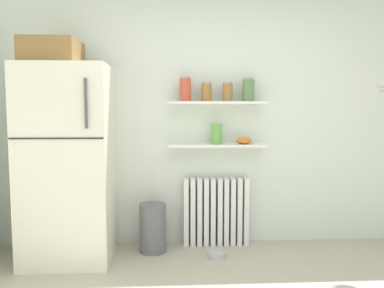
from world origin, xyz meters
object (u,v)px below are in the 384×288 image
(storage_jar_3, at_px, (248,90))
(trash_bin, at_px, (153,228))
(refrigerator, at_px, (68,158))
(shelf_bowl, at_px, (244,141))
(radiator, at_px, (216,212))
(vase, at_px, (217,134))
(storage_jar_2, at_px, (228,92))
(storage_jar_1, at_px, (206,92))
(pet_food_bowl, at_px, (217,254))
(storage_jar_0, at_px, (185,89))

(storage_jar_3, relative_size, trash_bin, 0.49)
(refrigerator, xyz_separation_m, shelf_bowl, (1.64, 0.24, 0.13))
(radiator, bearing_deg, refrigerator, -168.71)
(refrigerator, distance_m, vase, 1.41)
(storage_jar_2, xyz_separation_m, shelf_bowl, (0.17, -0.00, -0.48))
(shelf_bowl, distance_m, trash_bin, 1.22)
(storage_jar_2, relative_size, storage_jar_3, 0.83)
(storage_jar_1, distance_m, shelf_bowl, 0.60)
(radiator, relative_size, shelf_bowl, 4.46)
(radiator, relative_size, storage_jar_3, 2.97)
(radiator, xyz_separation_m, storage_jar_1, (-0.10, -0.03, 1.19))
(storage_jar_2, distance_m, trash_bin, 1.49)
(vase, relative_size, trash_bin, 0.43)
(radiator, xyz_separation_m, pet_food_bowl, (-0.03, -0.33, -0.31))
(storage_jar_3, distance_m, pet_food_bowl, 1.59)
(storage_jar_0, distance_m, trash_bin, 1.37)
(radiator, height_order, pet_food_bowl, radiator)
(vase, bearing_deg, shelf_bowl, 0.00)
(radiator, bearing_deg, storage_jar_2, -16.34)
(storage_jar_0, relative_size, storage_jar_1, 1.26)
(storage_jar_1, height_order, shelf_bowl, storage_jar_1)
(radiator, height_order, storage_jar_0, storage_jar_0)
(storage_jar_3, relative_size, vase, 1.14)
(radiator, distance_m, storage_jar_3, 1.25)
(storage_jar_2, bearing_deg, shelf_bowl, -0.00)
(vase, xyz_separation_m, trash_bin, (-0.62, -0.13, -0.89))
(storage_jar_1, height_order, vase, storage_jar_1)
(refrigerator, relative_size, trash_bin, 4.23)
(storage_jar_3, bearing_deg, radiator, 174.42)
(storage_jar_0, xyz_separation_m, storage_jar_3, (0.61, 0.00, -0.00))
(pet_food_bowl, bearing_deg, storage_jar_2, 66.58)
(radiator, distance_m, vase, 0.78)
(storage_jar_1, xyz_separation_m, trash_bin, (-0.52, -0.13, -1.30))
(refrigerator, xyz_separation_m, vase, (1.37, 0.24, 0.20))
(storage_jar_2, distance_m, storage_jar_3, 0.21)
(refrigerator, bearing_deg, storage_jar_2, 9.39)
(refrigerator, relative_size, radiator, 2.91)
(storage_jar_2, distance_m, pet_food_bowl, 1.54)
(storage_jar_2, height_order, vase, storage_jar_2)
(refrigerator, xyz_separation_m, radiator, (1.37, 0.27, -0.58))
(refrigerator, relative_size, storage_jar_2, 10.44)
(storage_jar_2, distance_m, shelf_bowl, 0.50)
(refrigerator, relative_size, shelf_bowl, 12.96)
(shelf_bowl, distance_m, pet_food_bowl, 1.11)
(radiator, xyz_separation_m, storage_jar_0, (-0.31, -0.03, 1.22))
(storage_jar_0, bearing_deg, storage_jar_1, 0.00)
(refrigerator, bearing_deg, pet_food_bowl, -2.38)
(storage_jar_2, height_order, shelf_bowl, storage_jar_2)
(radiator, height_order, trash_bin, radiator)
(storage_jar_1, xyz_separation_m, shelf_bowl, (0.37, 0.00, -0.48))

